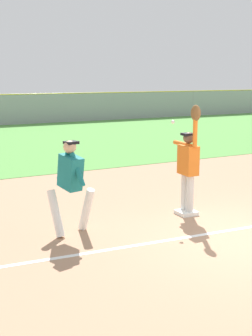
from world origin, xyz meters
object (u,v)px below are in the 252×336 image
at_px(first_base, 186,213).
at_px(fielder, 189,162).
at_px(baseball, 173,122).
at_px(parked_car_green, 2,111).
at_px(parked_car_tan, 159,105).
at_px(runner, 71,181).
at_px(parked_car_silver, 93,107).

relative_size(first_base, fielder, 0.17).
height_order(baseball, parked_car_green, baseball).
xyz_separation_m(first_base, fielder, (0.02, -0.00, 1.08)).
bearing_deg(baseball, parked_car_tan, 58.97).
distance_m(first_base, fielder, 1.08).
bearing_deg(first_base, fielder, -7.04).
height_order(fielder, parked_car_tan, fielder).
xyz_separation_m(fielder, parked_car_green, (1.09, 21.82, -0.45)).
bearing_deg(fielder, runner, 2.14).
distance_m(fielder, parked_car_green, 21.86).
height_order(first_base, parked_car_green, parked_car_green).
distance_m(first_base, parked_car_tan, 25.34).
bearing_deg(baseball, first_base, -44.00).
height_order(parked_car_silver, parked_car_tan, same).
xyz_separation_m(parked_car_green, parked_car_silver, (6.27, -0.04, 0.00)).
relative_size(fielder, parked_car_green, 0.50).
distance_m(runner, parked_car_tan, 26.70).
relative_size(baseball, parked_car_silver, 0.02).
relative_size(runner, parked_car_silver, 0.37).
relative_size(first_base, parked_car_silver, 0.08).
relative_size(runner, parked_car_tan, 0.38).
relative_size(first_base, baseball, 5.14).
height_order(runner, parked_car_tan, runner).
height_order(parked_car_green, parked_car_silver, same).
relative_size(parked_car_green, parked_car_silver, 0.99).
height_order(runner, parked_car_silver, runner).
xyz_separation_m(runner, baseball, (2.30, 0.22, 0.92)).
distance_m(baseball, parked_car_silver, 22.90).
distance_m(parked_car_green, parked_car_tan, 11.68).
xyz_separation_m(fielder, runner, (-2.55, 0.01, -0.12)).
xyz_separation_m(baseball, parked_car_green, (1.35, 21.60, -1.25)).
height_order(first_base, baseball, baseball).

